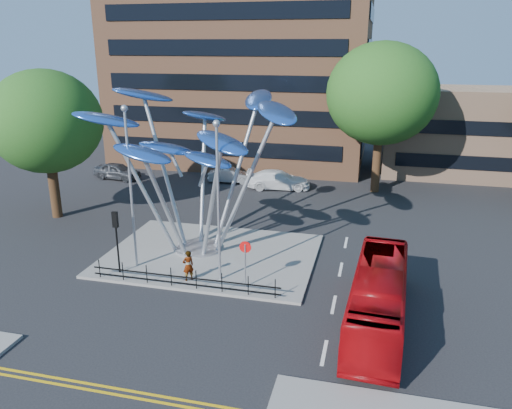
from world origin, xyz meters
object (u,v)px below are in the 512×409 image
(street_lamp_left, at_px, (130,174))
(parked_car_right, at_px, (278,180))
(pedestrian, at_px, (188,266))
(traffic_light_island, at_px, (116,229))
(no_entry_sign_island, at_px, (245,256))
(tree_left, at_px, (46,122))
(parked_car_mid, at_px, (231,175))
(parked_car_left, at_px, (117,171))
(leaf_sculpture, at_px, (194,137))
(street_lamp_right, at_px, (218,188))
(tree_right, at_px, (382,94))
(red_bus, at_px, (378,297))

(street_lamp_left, xyz_separation_m, parked_car_right, (4.48, 17.39, -4.57))
(pedestrian, distance_m, parked_car_right, 18.42)
(pedestrian, bearing_deg, traffic_light_island, -43.97)
(no_entry_sign_island, relative_size, pedestrian, 1.49)
(tree_left, xyz_separation_m, street_lamp_left, (9.50, -6.50, -1.44))
(traffic_light_island, xyz_separation_m, parked_car_mid, (0.48, 19.29, -1.96))
(no_entry_sign_island, bearing_deg, parked_car_left, 133.35)
(leaf_sculpture, xyz_separation_m, parked_car_right, (2.05, 14.21, -6.09))
(traffic_light_island, xyz_separation_m, no_entry_sign_island, (7.00, 0.02, -0.80))
(traffic_light_island, height_order, parked_car_mid, traffic_light_island)
(tree_left, bearing_deg, parked_car_mid, 51.20)
(no_entry_sign_island, bearing_deg, parked_car_mid, 108.69)
(street_lamp_left, height_order, parked_car_mid, street_lamp_left)
(leaf_sculpture, relative_size, parked_car_right, 2.36)
(no_entry_sign_island, bearing_deg, pedestrian, -179.69)
(parked_car_mid, bearing_deg, no_entry_sign_island, -168.25)
(tree_left, relative_size, parked_car_right, 1.92)
(street_lamp_right, bearing_deg, tree_right, 68.46)
(street_lamp_left, xyz_separation_m, street_lamp_right, (5.00, -0.50, -0.26))
(tree_right, xyz_separation_m, parked_car_left, (-22.94, -1.54, -7.29))
(tree_left, xyz_separation_m, no_entry_sign_island, (16.00, -7.48, -4.98))
(tree_left, xyz_separation_m, parked_car_mid, (9.48, 11.79, -6.14))
(street_lamp_right, height_order, parked_car_left, street_lamp_right)
(red_bus, relative_size, parked_car_mid, 2.35)
(tree_right, distance_m, red_bus, 22.28)
(no_entry_sign_island, bearing_deg, leaf_sculpture, 134.33)
(parked_car_mid, relative_size, parked_car_right, 0.74)
(tree_left, distance_m, parked_car_left, 12.12)
(street_lamp_right, xyz_separation_m, traffic_light_island, (-5.50, -0.50, -2.48))
(leaf_sculpture, relative_size, pedestrian, 7.75)
(no_entry_sign_island, distance_m, parked_car_mid, 20.38)
(pedestrian, bearing_deg, no_entry_sign_island, 136.33)
(street_lamp_right, bearing_deg, leaf_sculpture, 124.91)
(leaf_sculpture, bearing_deg, parked_car_right, 81.79)
(traffic_light_island, bearing_deg, tree_left, 140.19)
(street_lamp_left, xyz_separation_m, traffic_light_island, (-0.50, -1.00, -2.74))
(pedestrian, bearing_deg, leaf_sculpture, -120.28)
(parked_car_mid, height_order, parked_car_right, parked_car_right)
(street_lamp_left, distance_m, parked_car_left, 20.44)
(leaf_sculpture, height_order, parked_car_left, leaf_sculpture)
(parked_car_right, bearing_deg, pedestrian, 167.68)
(street_lamp_left, relative_size, street_lamp_right, 1.06)
(tree_right, height_order, street_lamp_right, tree_right)
(street_lamp_left, height_order, no_entry_sign_island, street_lamp_left)
(street_lamp_left, bearing_deg, parked_car_left, 121.61)
(leaf_sculpture, bearing_deg, tree_right, 56.69)
(leaf_sculpture, xyz_separation_m, street_lamp_left, (-2.43, -3.18, -1.52))
(tree_left, relative_size, no_entry_sign_island, 4.21)
(traffic_light_island, distance_m, red_bus, 13.67)
(traffic_light_island, distance_m, pedestrian, 4.28)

